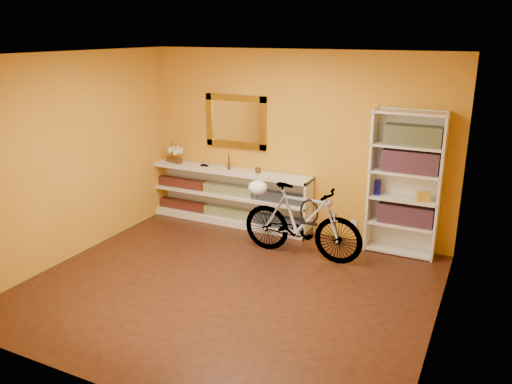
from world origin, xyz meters
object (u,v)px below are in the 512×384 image
at_px(console_unit, 229,196).
at_px(helmet, 258,188).
at_px(bookcase, 405,184).
at_px(bicycle, 302,221).

xyz_separation_m(console_unit, helmet, (0.81, -0.67, 0.43)).
height_order(bookcase, helmet, bookcase).
xyz_separation_m(bicycle, helmet, (-0.63, 0.00, 0.37)).
xyz_separation_m(console_unit, bookcase, (2.57, 0.03, 0.52)).
distance_m(bookcase, helmet, 1.90).
relative_size(console_unit, helmet, 10.22).
relative_size(bookcase, helmet, 7.47).
relative_size(bicycle, helmet, 6.51).
bearing_deg(helmet, bicycle, -0.41).
distance_m(console_unit, helmet, 1.13).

